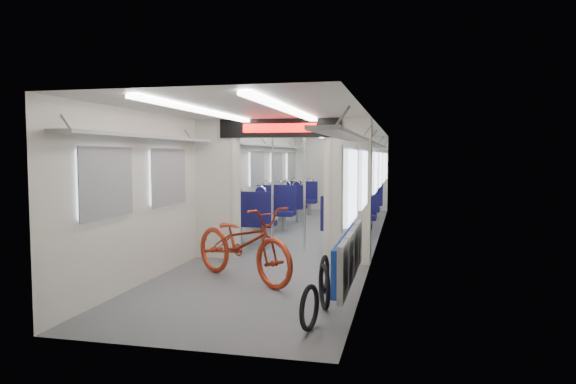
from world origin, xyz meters
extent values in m
plane|color=#515456|center=(0.00, 0.00, 0.00)|extent=(12.00, 12.00, 0.00)
cube|color=beige|center=(-1.45, 0.00, 1.15)|extent=(0.02, 12.00, 2.30)
cube|color=beige|center=(1.45, 0.00, 1.15)|extent=(0.02, 12.00, 2.30)
cube|color=beige|center=(0.00, 6.00, 1.15)|extent=(2.90, 0.02, 2.30)
cube|color=beige|center=(0.00, -6.00, 1.15)|extent=(2.90, 0.02, 2.30)
cube|color=silver|center=(0.00, 0.00, 2.30)|extent=(2.90, 12.00, 0.02)
cube|color=white|center=(-0.55, 0.00, 2.27)|extent=(0.12, 11.40, 0.04)
cube|color=white|center=(0.55, 0.00, 2.27)|extent=(0.12, 11.40, 0.04)
cube|color=beige|center=(-1.12, -2.00, 1.00)|extent=(0.65, 0.18, 2.00)
cube|color=beige|center=(1.12, -2.00, 1.00)|extent=(0.65, 0.18, 2.00)
cube|color=beige|center=(0.00, -2.00, 2.15)|extent=(2.90, 0.18, 0.30)
cylinder|color=beige|center=(-0.80, -2.00, 1.00)|extent=(0.20, 0.20, 2.00)
cylinder|color=beige|center=(0.80, -2.00, 1.00)|extent=(0.20, 0.20, 2.00)
cube|color=black|center=(0.00, -2.11, 2.15)|extent=(2.00, 0.03, 0.30)
cube|color=#FF0C07|center=(0.00, -2.13, 2.15)|extent=(1.20, 0.02, 0.14)
cube|color=silver|center=(-1.42, -4.80, 1.40)|extent=(0.04, 1.00, 0.75)
cube|color=silver|center=(1.42, -4.80, 1.40)|extent=(0.04, 1.00, 0.75)
cube|color=silver|center=(-1.42, -3.20, 1.40)|extent=(0.04, 1.00, 0.75)
cube|color=silver|center=(1.42, -3.20, 1.40)|extent=(0.04, 1.00, 0.75)
cube|color=silver|center=(-1.42, -0.50, 1.40)|extent=(0.04, 1.00, 0.75)
cube|color=silver|center=(1.42, -0.50, 1.40)|extent=(0.04, 1.00, 0.75)
cube|color=silver|center=(-1.42, 1.40, 1.40)|extent=(0.04, 1.00, 0.75)
cube|color=silver|center=(1.42, 1.40, 1.40)|extent=(0.04, 1.00, 0.75)
cube|color=silver|center=(-1.42, 3.30, 1.40)|extent=(0.04, 1.00, 0.75)
cube|color=silver|center=(1.42, 3.30, 1.40)|extent=(0.04, 1.00, 0.75)
cube|color=silver|center=(-1.42, 5.10, 1.40)|extent=(0.04, 1.00, 0.75)
cube|color=silver|center=(1.42, 5.10, 1.40)|extent=(0.04, 1.00, 0.75)
cube|color=gray|center=(-1.27, -4.00, 1.95)|extent=(0.30, 3.60, 0.04)
cube|color=gray|center=(1.27, -4.00, 1.95)|extent=(0.30, 3.60, 0.04)
cube|color=gray|center=(-1.27, 2.00, 1.95)|extent=(0.30, 7.60, 0.04)
cube|color=gray|center=(1.27, 2.00, 1.95)|extent=(0.30, 7.60, 0.04)
cube|color=gray|center=(0.00, 5.94, 1.00)|extent=(0.90, 0.05, 2.00)
imported|color=#A02E17|center=(-0.19, -3.46, 0.52)|extent=(2.03, 1.66, 1.04)
cube|color=gray|center=(1.38, -5.14, 0.58)|extent=(0.06, 0.50, 0.56)
cube|color=navy|center=(1.32, -5.14, 0.58)|extent=(0.06, 0.45, 0.47)
cube|color=gray|center=(1.38, -4.59, 0.58)|extent=(0.06, 0.50, 0.56)
cube|color=navy|center=(1.32, -4.59, 0.58)|extent=(0.06, 0.45, 0.47)
cube|color=gray|center=(1.38, -4.04, 0.58)|extent=(0.06, 0.50, 0.56)
cube|color=navy|center=(1.32, -4.04, 0.58)|extent=(0.06, 0.45, 0.47)
cube|color=gray|center=(1.38, -3.49, 0.58)|extent=(0.06, 0.50, 0.56)
cube|color=navy|center=(1.32, -3.49, 0.58)|extent=(0.06, 0.45, 0.47)
torus|color=black|center=(1.07, -5.26, 0.20)|extent=(0.13, 0.46, 0.46)
torus|color=black|center=(1.11, -4.54, 0.23)|extent=(0.21, 0.50, 0.51)
torus|color=black|center=(0.99, -3.77, 0.21)|extent=(0.07, 0.46, 0.46)
cube|color=#0F0D3D|center=(-0.70, -0.63, 0.40)|extent=(0.47, 0.44, 0.10)
cylinder|color=gray|center=(-0.70, -0.63, 0.17)|extent=(0.10, 0.10, 0.35)
cube|color=#0F0D3D|center=(-0.70, -0.81, 0.74)|extent=(0.47, 0.08, 0.58)
torus|color=silver|center=(-0.70, -0.81, 1.03)|extent=(0.24, 0.03, 0.24)
cube|color=#0F0D3D|center=(-0.70, 1.16, 0.40)|extent=(0.47, 0.44, 0.10)
cylinder|color=gray|center=(-0.70, 1.16, 0.17)|extent=(0.10, 0.10, 0.35)
cube|color=#0F0D3D|center=(-0.70, 1.34, 0.74)|extent=(0.47, 0.08, 0.58)
torus|color=silver|center=(-0.70, 1.34, 1.03)|extent=(0.24, 0.03, 0.24)
cube|color=#0F0D3D|center=(-1.17, -0.63, 0.40)|extent=(0.47, 0.44, 0.10)
cylinder|color=gray|center=(-1.17, -0.63, 0.17)|extent=(0.10, 0.10, 0.35)
cube|color=#0F0D3D|center=(-1.17, -0.81, 0.74)|extent=(0.47, 0.08, 0.58)
torus|color=silver|center=(-1.17, -0.81, 1.03)|extent=(0.24, 0.03, 0.24)
cube|color=#0F0D3D|center=(-1.17, 1.16, 0.40)|extent=(0.47, 0.44, 0.10)
cylinder|color=gray|center=(-1.17, 1.16, 0.17)|extent=(0.10, 0.10, 0.35)
cube|color=#0F0D3D|center=(-1.17, 1.34, 0.74)|extent=(0.47, 0.08, 0.58)
torus|color=silver|center=(-1.17, 1.34, 1.03)|extent=(0.24, 0.03, 0.24)
cube|color=#0F0D3D|center=(0.70, -0.80, 0.40)|extent=(0.43, 0.40, 0.10)
cylinder|color=gray|center=(0.70, -0.80, 0.17)|extent=(0.10, 0.10, 0.35)
cube|color=#0F0D3D|center=(0.70, -0.96, 0.71)|extent=(0.43, 0.08, 0.53)
torus|color=silver|center=(0.70, -0.96, 0.98)|extent=(0.22, 0.03, 0.22)
cube|color=#0F0D3D|center=(0.70, 0.83, 0.40)|extent=(0.43, 0.40, 0.10)
cylinder|color=gray|center=(0.70, 0.83, 0.17)|extent=(0.10, 0.10, 0.35)
cube|color=#0F0D3D|center=(0.70, 1.00, 0.71)|extent=(0.43, 0.08, 0.53)
torus|color=silver|center=(0.70, 1.00, 0.98)|extent=(0.22, 0.03, 0.22)
cube|color=#0F0D3D|center=(1.17, -0.80, 0.40)|extent=(0.43, 0.40, 0.10)
cylinder|color=gray|center=(1.17, -0.80, 0.17)|extent=(0.10, 0.10, 0.35)
cube|color=#0F0D3D|center=(1.17, -0.96, 0.71)|extent=(0.43, 0.08, 0.53)
torus|color=silver|center=(1.17, -0.96, 0.98)|extent=(0.22, 0.03, 0.22)
cube|color=#0F0D3D|center=(1.17, 0.83, 0.40)|extent=(0.43, 0.40, 0.10)
cylinder|color=gray|center=(1.17, 0.83, 0.17)|extent=(0.10, 0.10, 0.35)
cube|color=#0F0D3D|center=(1.17, 1.00, 0.71)|extent=(0.43, 0.08, 0.53)
torus|color=silver|center=(1.17, 1.00, 0.98)|extent=(0.22, 0.03, 0.22)
cube|color=#0F0D3D|center=(-0.70, 2.69, 0.40)|extent=(0.42, 0.39, 0.10)
cylinder|color=gray|center=(-0.70, 2.69, 0.17)|extent=(0.10, 0.10, 0.35)
cube|color=#0F0D3D|center=(-0.70, 2.53, 0.71)|extent=(0.42, 0.08, 0.52)
torus|color=silver|center=(-0.70, 2.53, 0.97)|extent=(0.22, 0.03, 0.22)
cube|color=#0F0D3D|center=(-0.70, 4.29, 0.40)|extent=(0.42, 0.39, 0.10)
cylinder|color=gray|center=(-0.70, 4.29, 0.17)|extent=(0.10, 0.10, 0.35)
cube|color=#0F0D3D|center=(-0.70, 4.45, 0.71)|extent=(0.42, 0.08, 0.52)
torus|color=silver|center=(-0.70, 4.45, 0.97)|extent=(0.22, 0.03, 0.22)
cube|color=#0F0D3D|center=(-1.17, 2.69, 0.40)|extent=(0.42, 0.39, 0.10)
cylinder|color=gray|center=(-1.17, 2.69, 0.17)|extent=(0.10, 0.10, 0.35)
cube|color=#0F0D3D|center=(-1.17, 2.53, 0.71)|extent=(0.42, 0.08, 0.52)
torus|color=silver|center=(-1.17, 2.53, 0.97)|extent=(0.22, 0.03, 0.22)
cube|color=#0F0D3D|center=(-1.17, 4.29, 0.40)|extent=(0.42, 0.39, 0.10)
cylinder|color=gray|center=(-1.17, 4.29, 0.17)|extent=(0.10, 0.10, 0.35)
cube|color=#0F0D3D|center=(-1.17, 4.45, 0.71)|extent=(0.42, 0.08, 0.52)
torus|color=silver|center=(-1.17, 4.45, 0.97)|extent=(0.22, 0.03, 0.22)
cube|color=#0F0D3D|center=(0.70, 2.44, 0.40)|extent=(0.42, 0.39, 0.10)
cylinder|color=gray|center=(0.70, 2.44, 0.17)|extent=(0.10, 0.10, 0.35)
cube|color=#0F0D3D|center=(0.70, 2.28, 0.71)|extent=(0.42, 0.08, 0.52)
torus|color=silver|center=(0.70, 2.28, 0.97)|extent=(0.22, 0.03, 0.22)
cube|color=#0F0D3D|center=(0.70, 4.04, 0.40)|extent=(0.42, 0.39, 0.10)
cylinder|color=gray|center=(0.70, 4.04, 0.17)|extent=(0.10, 0.10, 0.35)
cube|color=#0F0D3D|center=(0.70, 4.20, 0.71)|extent=(0.42, 0.08, 0.52)
torus|color=silver|center=(0.70, 4.20, 0.97)|extent=(0.22, 0.03, 0.22)
cube|color=#0F0D3D|center=(1.17, 2.44, 0.40)|extent=(0.42, 0.39, 0.10)
cylinder|color=gray|center=(1.17, 2.44, 0.17)|extent=(0.10, 0.10, 0.35)
cube|color=#0F0D3D|center=(1.17, 2.28, 0.71)|extent=(0.42, 0.08, 0.52)
torus|color=silver|center=(1.17, 2.28, 0.97)|extent=(0.22, 0.03, 0.22)
cube|color=#0F0D3D|center=(1.17, 4.04, 0.40)|extent=(0.42, 0.39, 0.10)
cylinder|color=gray|center=(1.17, 4.04, 0.17)|extent=(0.10, 0.10, 0.35)
cube|color=#0F0D3D|center=(1.17, 4.20, 0.71)|extent=(0.42, 0.08, 0.52)
torus|color=silver|center=(1.17, 4.20, 0.97)|extent=(0.22, 0.03, 0.22)
cylinder|color=silver|center=(-0.26, -1.56, 1.15)|extent=(0.04, 0.04, 2.30)
cylinder|color=silver|center=(0.22, -1.14, 1.15)|extent=(0.04, 0.04, 2.30)
cylinder|color=silver|center=(-0.42, 2.06, 1.15)|extent=(0.04, 0.04, 2.30)
cylinder|color=silver|center=(0.24, 1.60, 1.15)|extent=(0.04, 0.04, 2.30)
camera|label=1|loc=(1.96, -10.09, 1.71)|focal=32.00mm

